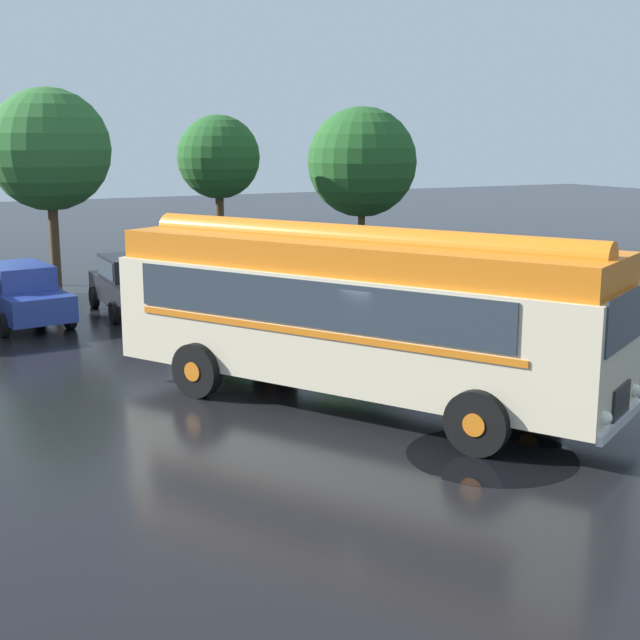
{
  "coord_description": "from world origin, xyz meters",
  "views": [
    {
      "loc": [
        -8.54,
        -14.13,
        5.13
      ],
      "look_at": [
        -0.32,
        1.81,
        1.4
      ],
      "focal_mm": 50.0,
      "sensor_mm": 36.0,
      "label": 1
    }
  ],
  "objects_px": {
    "car_mid_left": "(133,284)",
    "car_mid_right": "(212,279)",
    "car_near_left": "(20,294)",
    "vintage_bus": "(357,309)",
    "car_far_right": "(298,273)"
  },
  "relations": [
    {
      "from": "vintage_bus",
      "to": "car_mid_left",
      "type": "distance_m",
      "value": 11.14
    },
    {
      "from": "car_mid_left",
      "to": "car_mid_right",
      "type": "distance_m",
      "value": 2.41
    },
    {
      "from": "car_near_left",
      "to": "car_mid_right",
      "type": "bearing_deg",
      "value": -0.13
    },
    {
      "from": "vintage_bus",
      "to": "car_near_left",
      "type": "xyz_separation_m",
      "value": [
        -4.52,
        10.78,
        -1.05
      ]
    },
    {
      "from": "vintage_bus",
      "to": "car_mid_left",
      "type": "height_order",
      "value": "vintage_bus"
    },
    {
      "from": "car_near_left",
      "to": "car_mid_right",
      "type": "height_order",
      "value": "same"
    },
    {
      "from": "car_mid_right",
      "to": "vintage_bus",
      "type": "bearing_deg",
      "value": -95.78
    },
    {
      "from": "car_mid_left",
      "to": "car_far_right",
      "type": "bearing_deg",
      "value": -3.2
    },
    {
      "from": "vintage_bus",
      "to": "car_mid_left",
      "type": "xyz_separation_m",
      "value": [
        -1.3,
        11.01,
        -1.05
      ]
    },
    {
      "from": "car_near_left",
      "to": "car_mid_left",
      "type": "xyz_separation_m",
      "value": [
        3.21,
        0.23,
        0.0
      ]
    },
    {
      "from": "car_far_right",
      "to": "car_mid_right",
      "type": "bearing_deg",
      "value": 178.94
    },
    {
      "from": "vintage_bus",
      "to": "car_near_left",
      "type": "bearing_deg",
      "value": 112.72
    },
    {
      "from": "vintage_bus",
      "to": "car_mid_right",
      "type": "distance_m",
      "value": 10.88
    },
    {
      "from": "car_mid_left",
      "to": "car_mid_right",
      "type": "height_order",
      "value": "same"
    },
    {
      "from": "vintage_bus",
      "to": "car_near_left",
      "type": "height_order",
      "value": "vintage_bus"
    }
  ]
}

